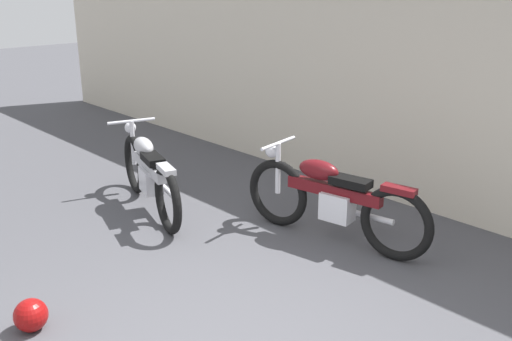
% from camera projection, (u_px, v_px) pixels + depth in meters
% --- Properties ---
extents(building_wall, '(18.00, 0.30, 2.74)m').
position_uv_depth(building_wall, '(502.00, 100.00, 5.82)').
color(building_wall, beige).
rests_on(building_wall, ground_plane).
extents(helmet, '(0.26, 0.26, 0.26)m').
position_uv_depth(helmet, '(31.00, 315.00, 4.34)').
color(helmet, maroon).
rests_on(helmet, ground_plane).
extents(motorcycle_silver, '(2.00, 0.82, 0.93)m').
position_uv_depth(motorcycle_silver, '(149.00, 173.00, 6.50)').
color(motorcycle_silver, black).
rests_on(motorcycle_silver, ground_plane).
extents(motorcycle_maroon, '(2.07, 0.66, 0.94)m').
position_uv_depth(motorcycle_maroon, '(332.00, 199.00, 5.73)').
color(motorcycle_maroon, black).
rests_on(motorcycle_maroon, ground_plane).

